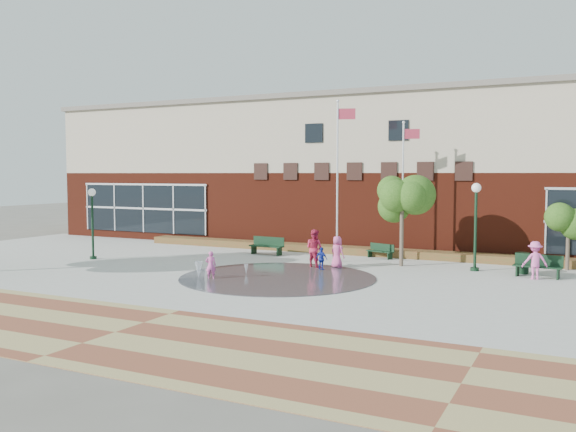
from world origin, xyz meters
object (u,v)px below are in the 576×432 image
at_px(bench_left, 267,249).
at_px(trash_can, 522,263).
at_px(flagpole_right, 404,183).
at_px(flagpole_left, 338,172).
at_px(child_splash, 211,265).

relative_size(bench_left, trash_can, 2.09).
relative_size(flagpole_right, bench_left, 3.56).
bearing_deg(flagpole_left, trash_can, -17.03).
height_order(bench_left, child_splash, child_splash).
xyz_separation_m(flagpole_left, trash_can, (8.71, 0.25, -4.04)).
height_order(bench_left, trash_can, bench_left).
distance_m(flagpole_left, bench_left, 6.20).
distance_m(flagpole_right, bench_left, 8.26).
distance_m(flagpole_left, flagpole_right, 3.42).
relative_size(flagpole_left, flagpole_right, 1.14).
xyz_separation_m(bench_left, trash_can, (13.20, -0.53, 0.17)).
xyz_separation_m(flagpole_right, child_splash, (-5.80, -8.88, -3.37)).
height_order(flagpole_right, child_splash, flagpole_right).
height_order(flagpole_left, child_splash, flagpole_left).
xyz_separation_m(flagpole_right, bench_left, (-7.33, -1.04, -3.65)).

